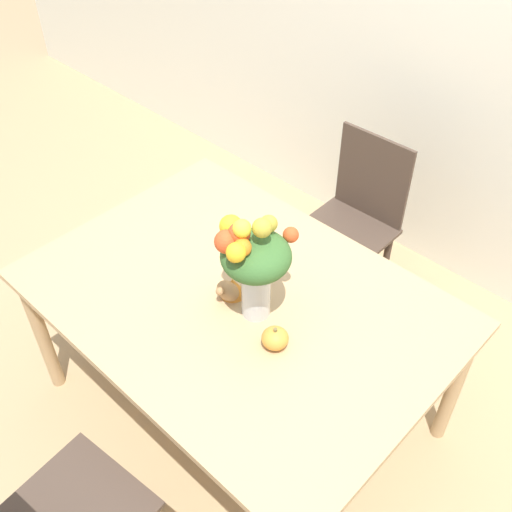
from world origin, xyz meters
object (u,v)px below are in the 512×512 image
Objects in this scene: flower_vase at (253,259)px; pumpkin at (275,338)px; dining_chair_near_window at (353,223)px; turkey_figurine at (231,288)px.

pumpkin is (0.17, -0.06, -0.23)m from flower_vase.
pumpkin is at bearing -20.66° from flower_vase.
flower_vase reaches higher than pumpkin.
turkey_figurine is at bearing -85.46° from dining_chair_near_window.
turkey_figurine is at bearing 179.73° from flower_vase.
turkey_figurine is 0.14× the size of dining_chair_near_window.
dining_chair_near_window is at bearing 95.52° from turkey_figurine.
pumpkin is at bearing -70.47° from dining_chair_near_window.
dining_chair_near_window is (-0.21, 0.94, -0.51)m from flower_vase.
pumpkin is at bearing -12.53° from turkey_figurine.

